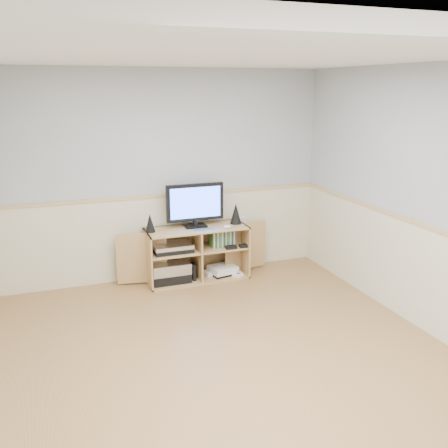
{
  "coord_description": "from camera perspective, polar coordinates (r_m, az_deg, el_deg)",
  "views": [
    {
      "loc": [
        -1.35,
        -3.52,
        2.29
      ],
      "look_at": [
        0.39,
        1.2,
        0.9
      ],
      "focal_mm": 40.0,
      "sensor_mm": 36.0,
      "label": 1
    }
  ],
  "objects": [
    {
      "name": "speaker_right",
      "position": [
        6.13,
        1.36,
        1.22
      ],
      "size": [
        0.14,
        0.14,
        0.26
      ],
      "primitive_type": "cone",
      "color": "black",
      "rests_on": "media_cabinet"
    },
    {
      "name": "mouse",
      "position": [
        5.96,
        0.37,
        -0.31
      ],
      "size": [
        0.1,
        0.08,
        0.04
      ],
      "primitive_type": "ellipsoid",
      "rotation": [
        0.0,
        0.0,
        0.14
      ],
      "color": "white",
      "rests_on": "media_cabinet"
    },
    {
      "name": "monitor",
      "position": [
        5.96,
        -3.33,
        2.34
      ],
      "size": [
        0.7,
        0.18,
        0.53
      ],
      "color": "black",
      "rests_on": "media_cabinet"
    },
    {
      "name": "room",
      "position": [
        4.01,
        -0.63,
        -0.04
      ],
      "size": [
        4.04,
        4.54,
        2.54
      ],
      "color": "tan",
      "rests_on": "ground"
    },
    {
      "name": "keyboard",
      "position": [
        5.88,
        -2.04,
        -0.66
      ],
      "size": [
        0.28,
        0.12,
        0.01
      ],
      "primitive_type": "cube",
      "rotation": [
        0.0,
        0.0,
        -0.01
      ],
      "color": "silver",
      "rests_on": "media_cabinet"
    },
    {
      "name": "media_cabinet",
      "position": [
        6.13,
        -3.26,
        -3.17
      ],
      "size": [
        1.91,
        0.46,
        0.65
      ],
      "color": "tan",
      "rests_on": "floor"
    },
    {
      "name": "game_consoles",
      "position": [
        6.25,
        -0.27,
        -5.32
      ],
      "size": [
        0.46,
        0.32,
        0.11
      ],
      "color": "white",
      "rests_on": "media_cabinet"
    },
    {
      "name": "av_components",
      "position": [
        6.03,
        -6.1,
        -4.68
      ],
      "size": [
        0.53,
        0.34,
        0.47
      ],
      "color": "black",
      "rests_on": "media_cabinet"
    },
    {
      "name": "wall_outlet",
      "position": [
        6.43,
        1.98,
        0.25
      ],
      "size": [
        0.12,
        0.03,
        0.12
      ],
      "primitive_type": "cube",
      "color": "white",
      "rests_on": "wall_back"
    },
    {
      "name": "game_cases",
      "position": [
        6.11,
        -0.15,
        -1.69
      ],
      "size": [
        0.3,
        0.14,
        0.19
      ],
      "primitive_type": "cube",
      "color": "#3F8C3F",
      "rests_on": "media_cabinet"
    },
    {
      "name": "speaker_left",
      "position": [
        5.84,
        -8.45,
        0.11
      ],
      "size": [
        0.12,
        0.12,
        0.21
      ],
      "primitive_type": "cone",
      "color": "black",
      "rests_on": "media_cabinet"
    }
  ]
}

